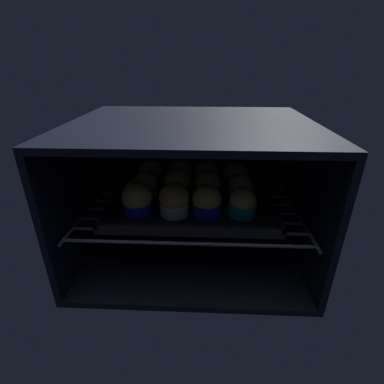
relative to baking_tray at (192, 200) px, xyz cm
name	(u,v)px	position (x,y,z in cm)	size (l,w,h in cm)	color
oven_cavity	(193,185)	(0.00, 4.72, 2.33)	(59.00, 47.00, 37.00)	black
oven_rack	(192,203)	(0.00, 0.47, -1.07)	(54.80, 42.00, 0.80)	#444756
baking_tray	(192,200)	(0.00, 0.00, 0.00)	(41.69, 33.30, 2.20)	black
muffin_row0_col0	(137,199)	(-12.87, -8.12, 3.96)	(7.31, 7.31, 8.17)	#1928B7
muffin_row0_col1	(174,201)	(-3.86, -8.67, 4.05)	(7.17, 7.17, 7.87)	silver
muffin_row0_col2	(207,201)	(3.89, -8.18, 3.80)	(6.94, 6.94, 7.43)	#1928B7
muffin_row0_col3	(242,203)	(12.32, -8.20, 3.58)	(6.77, 6.77, 7.55)	#0C8C84
muffin_row1_col0	(146,186)	(-12.36, 0.20, 3.69)	(6.77, 6.77, 7.25)	#7A238C
muffin_row1_col1	(177,185)	(-3.92, 0.34, 4.21)	(7.30, 7.30, 8.18)	silver
muffin_row1_col2	(207,186)	(4.00, 0.31, 3.95)	(6.86, 6.86, 7.68)	#1928B7
muffin_row1_col3	(240,189)	(12.64, -0.07, 3.52)	(6.77, 6.77, 6.99)	#7A238C
muffin_row2_col0	(151,174)	(-12.34, 8.28, 4.03)	(6.96, 6.96, 7.75)	#1928B7
muffin_row2_col1	(180,174)	(-3.80, 8.27, 4.19)	(7.07, 7.07, 7.94)	#0C8C84
muffin_row2_col2	(207,174)	(3.88, 8.44, 4.14)	(7.05, 7.05, 7.88)	#1928B7
muffin_row2_col3	(236,176)	(12.24, 8.33, 3.75)	(7.01, 7.01, 7.31)	#1928B7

